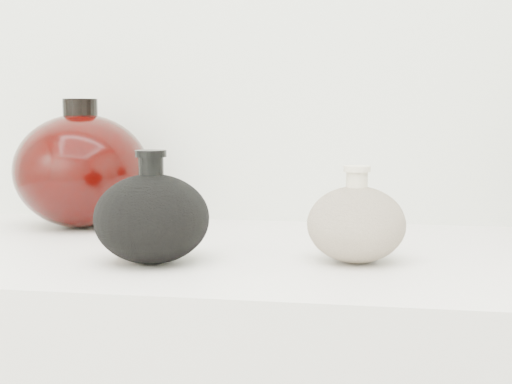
# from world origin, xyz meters

# --- Properties ---
(black_gourd_vase) EXTENTS (0.17, 0.17, 0.13)m
(black_gourd_vase) POSITION_xyz_m (-0.12, 0.85, 0.95)
(black_gourd_vase) COLOR black
(black_gourd_vase) RESTS_ON display_counter
(cream_gourd_vase) EXTENTS (0.13, 0.13, 0.11)m
(cream_gourd_vase) POSITION_xyz_m (0.11, 0.89, 0.95)
(cream_gourd_vase) COLOR beige
(cream_gourd_vase) RESTS_ON display_counter
(left_round_pot) EXTENTS (0.25, 0.25, 0.20)m
(left_round_pot) POSITION_xyz_m (-0.31, 1.09, 0.99)
(left_round_pot) COLOR black
(left_round_pot) RESTS_ON display_counter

